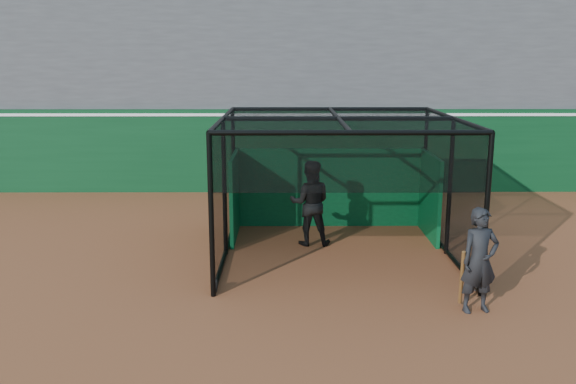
{
  "coord_description": "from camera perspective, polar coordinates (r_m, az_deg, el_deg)",
  "views": [
    {
      "loc": [
        0.03,
        -9.79,
        4.02
      ],
      "look_at": [
        0.1,
        2.0,
        1.4
      ],
      "focal_mm": 38.0,
      "sensor_mm": 36.0,
      "label": 1
    }
  ],
  "objects": [
    {
      "name": "on_deck_player",
      "position": [
        10.2,
        17.47,
        -6.15
      ],
      "size": [
        0.69,
        0.53,
        1.71
      ],
      "color": "black",
      "rests_on": "ground"
    },
    {
      "name": "batter",
      "position": [
        13.2,
        2.09,
        -1.03
      ],
      "size": [
        0.93,
        0.74,
        1.86
      ],
      "primitive_type": "imported",
      "rotation": [
        0.0,
        0.0,
        3.1
      ],
      "color": "black",
      "rests_on": "ground"
    },
    {
      "name": "outfield_wall",
      "position": [
        18.5,
        -0.41,
        4.03
      ],
      "size": [
        50.0,
        0.5,
        2.5
      ],
      "color": "#0A391A",
      "rests_on": "ground"
    },
    {
      "name": "batting_cage",
      "position": [
        12.48,
        4.62,
        0.39
      ],
      "size": [
        4.7,
        4.68,
        2.82
      ],
      "color": "black",
      "rests_on": "ground"
    },
    {
      "name": "grandstand",
      "position": [
        22.07,
        -0.41,
        13.71
      ],
      "size": [
        50.0,
        7.85,
        8.95
      ],
      "color": "#4C4C4F",
      "rests_on": "ground"
    },
    {
      "name": "ground",
      "position": [
        10.59,
        -0.47,
        -9.79
      ],
      "size": [
        120.0,
        120.0,
        0.0
      ],
      "primitive_type": "plane",
      "color": "brown",
      "rests_on": "ground"
    }
  ]
}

